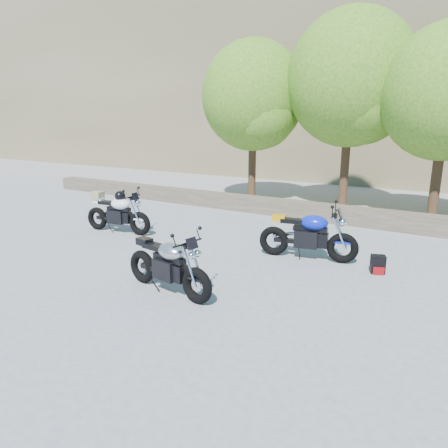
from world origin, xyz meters
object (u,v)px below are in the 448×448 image
at_px(white_bike, 117,212).
at_px(silver_bike, 168,266).
at_px(blue_bike, 308,236).
at_px(backpack, 378,265).

bearing_deg(white_bike, silver_bike, -40.02).
bearing_deg(blue_bike, silver_bike, -125.59).
bearing_deg(backpack, white_bike, 161.70).
distance_m(white_bike, blue_bike, 5.08).
relative_size(silver_bike, backpack, 5.53).
height_order(silver_bike, white_bike, white_bike).
height_order(silver_bike, backpack, silver_bike).
xyz_separation_m(silver_bike, backpack, (2.80, 2.85, -0.31)).
bearing_deg(silver_bike, blue_bike, 72.93).
relative_size(blue_bike, backpack, 5.87).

